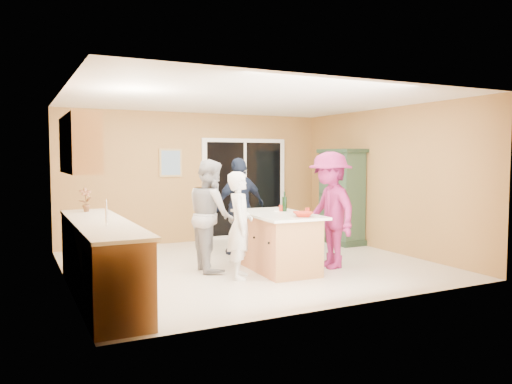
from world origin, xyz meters
name	(u,v)px	position (x,y,z in m)	size (l,w,h in m)	color
floor	(250,265)	(0.00, 0.00, 0.00)	(5.50, 5.50, 0.00)	beige
ceiling	(250,100)	(0.00, 0.00, 2.60)	(5.50, 5.00, 0.10)	white
wall_back	(197,177)	(0.00, 2.50, 1.30)	(5.50, 0.10, 2.60)	tan
wall_front	(346,194)	(0.00, -2.50, 1.30)	(5.50, 0.10, 2.60)	tan
wall_left	(65,188)	(-2.75, 0.00, 1.30)	(0.10, 5.00, 2.60)	tan
wall_right	(386,180)	(2.75, 0.00, 1.30)	(0.10, 5.00, 2.60)	tan
left_cabinet_run	(102,263)	(-2.45, -1.05, 0.46)	(0.65, 3.05, 1.24)	#C0754A
upper_cabinets	(79,145)	(-2.58, -0.20, 1.88)	(0.35, 1.60, 0.75)	#C0754A
sliding_door	(245,188)	(1.05, 2.46, 1.05)	(1.90, 0.07, 2.10)	white
framed_picture	(171,163)	(-0.55, 2.48, 1.60)	(0.46, 0.04, 0.56)	tan
kitchen_island	(277,243)	(0.21, -0.51, 0.41)	(0.98, 1.69, 0.87)	#C0754A
green_hutch	(342,198)	(2.49, 1.00, 0.91)	(0.54, 1.02, 1.87)	#203523
woman_white	(240,225)	(-0.51, -0.73, 0.75)	(0.55, 0.36, 1.51)	silver
woman_grey	(211,215)	(-0.69, -0.07, 0.84)	(0.82, 0.64, 1.68)	#AFAFB2
woman_navy	(240,206)	(0.21, 0.85, 0.85)	(1.00, 0.42, 1.70)	#1A243A
woman_magenta	(330,210)	(1.02, -0.72, 0.90)	(1.16, 0.67, 1.79)	#8E1F55
serving_bowl	(303,214)	(0.31, -1.08, 0.90)	(0.28, 0.28, 0.07)	#A52212
tulip_vase	(86,199)	(-2.45, 0.27, 1.12)	(0.18, 0.13, 0.35)	#AC111F
tumbler_near	(307,211)	(0.50, -0.90, 0.92)	(0.07, 0.07, 0.10)	#A52212
tumbler_far	(281,208)	(0.38, -0.33, 0.92)	(0.07, 0.07, 0.10)	#A52212
wine_bottle	(285,204)	(0.42, -0.36, 0.99)	(0.07, 0.07, 0.31)	black
white_plate	(279,210)	(0.39, -0.24, 0.88)	(0.20, 0.20, 0.01)	silver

